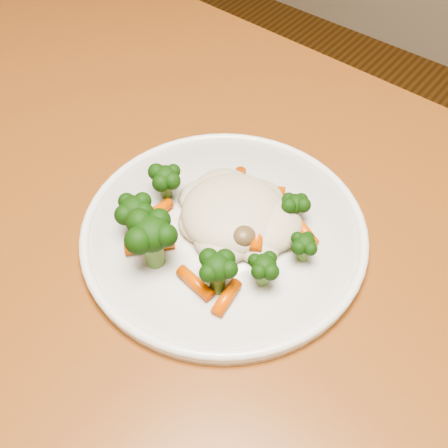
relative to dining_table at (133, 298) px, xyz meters
name	(u,v)px	position (x,y,z in m)	size (l,w,h in m)	color
dining_table	(133,298)	(0.00, 0.00, 0.00)	(1.28, 0.87, 0.75)	brown
plate	(224,233)	(0.07, 0.08, 0.10)	(0.29, 0.29, 0.01)	white
meal	(215,220)	(0.07, 0.07, 0.13)	(0.19, 0.18, 0.05)	beige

